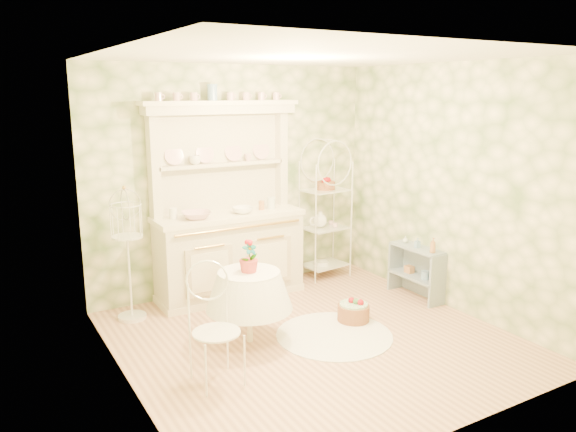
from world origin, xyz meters
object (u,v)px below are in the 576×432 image
bakers_rack (325,209)px  cafe_chair (217,334)px  side_shelf (416,273)px  kitchen_dresser (228,202)px  floor_basket (353,311)px  round_table (249,303)px  birdcage_stand (128,251)px

bakers_rack → cafe_chair: bearing=-148.1°
side_shelf → cafe_chair: size_ratio=0.80×
kitchen_dresser → side_shelf: (1.88, -1.15, -0.84)m
kitchen_dresser → side_shelf: size_ratio=3.26×
side_shelf → bakers_rack: bearing=109.0°
kitchen_dresser → floor_basket: bearing=-59.4°
round_table → bakers_rack: bearing=36.6°
cafe_chair → birdcage_stand: 1.77m
round_table → cafe_chair: (-0.59, -0.57, 0.04)m
round_table → floor_basket: round_table is taller
side_shelf → birdcage_stand: size_ratio=0.47×
birdcage_stand → floor_basket: (2.01, -1.27, -0.63)m
birdcage_stand → round_table: bearing=-53.9°
kitchen_dresser → floor_basket: size_ratio=6.32×
bakers_rack → birdcage_stand: 2.60m
kitchen_dresser → round_table: kitchen_dresser is taller
cafe_chair → side_shelf: bearing=37.8°
kitchen_dresser → bakers_rack: size_ratio=1.27×
bakers_rack → round_table: (-1.75, -1.30, -0.51)m
kitchen_dresser → cafe_chair: (-0.95, -1.82, -0.71)m
round_table → birdcage_stand: size_ratio=0.53×
birdcage_stand → side_shelf: bearing=-18.9°
kitchen_dresser → bakers_rack: kitchen_dresser is taller
kitchen_dresser → birdcage_stand: kitchen_dresser is taller
kitchen_dresser → floor_basket: (0.81, -1.36, -1.03)m
bakers_rack → side_shelf: bakers_rack is taller
kitchen_dresser → round_table: bearing=-106.3°
round_table → floor_basket: 1.21m
cafe_chair → floor_basket: 1.85m
side_shelf → round_table: size_ratio=0.88×
floor_basket → side_shelf: bearing=11.2°
kitchen_dresser → bakers_rack: 1.41m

